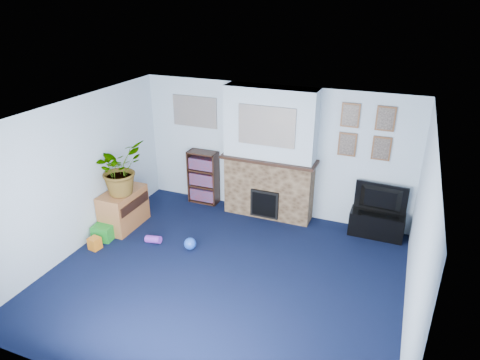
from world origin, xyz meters
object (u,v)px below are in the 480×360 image
at_px(television, 380,200).
at_px(tv_stand, 376,223).
at_px(bookshelf, 204,178).
at_px(sideboard, 124,208).

bearing_deg(television, tv_stand, 93.61).
bearing_deg(bookshelf, television, -0.98).
relative_size(tv_stand, television, 1.04).
distance_m(tv_stand, sideboard, 4.40).
bearing_deg(sideboard, television, 17.76).
height_order(tv_stand, sideboard, sideboard).
xyz_separation_m(tv_stand, bookshelf, (-3.30, 0.08, 0.28)).
relative_size(television, bookshelf, 0.82).
height_order(bookshelf, sideboard, bookshelf).
distance_m(television, sideboard, 4.41).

